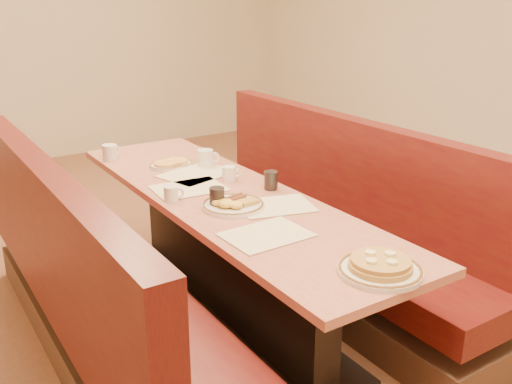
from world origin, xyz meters
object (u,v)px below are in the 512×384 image
diner_table (226,259)px  coffee_mug_a (229,173)px  pancake_plate (380,268)px  eggs_plate (233,204)px  coffee_mug_c (206,158)px  coffee_mug_d (110,152)px  booth_right (329,232)px  coffee_mug_b (172,193)px  booth_left (95,297)px  soda_tumbler_mid (271,180)px  soda_tumbler_near (217,198)px

diner_table → coffee_mug_a: size_ratio=22.92×
pancake_plate → eggs_plate: size_ratio=1.04×
coffee_mug_c → coffee_mug_d: bearing=158.1°
coffee_mug_d → booth_right: bearing=-67.0°
eggs_plate → coffee_mug_d: size_ratio=2.46×
pancake_plate → coffee_mug_c: bearing=85.6°
coffee_mug_a → coffee_mug_b: 0.43m
booth_left → soda_tumbler_mid: bearing=-3.9°
diner_table → soda_tumbler_near: bearing=-130.5°
soda_tumbler_near → soda_tumbler_mid: soda_tumbler_near is taller
pancake_plate → eggs_plate: 0.91m
pancake_plate → coffee_mug_c: size_ratio=2.44×
coffee_mug_a → soda_tumbler_near: size_ratio=1.05×
soda_tumbler_mid → coffee_mug_a: bearing=113.8°
diner_table → pancake_plate: pancake_plate is taller
diner_table → coffee_mug_c: size_ratio=18.97×
booth_right → booth_left: bearing=180.0°
booth_left → coffee_mug_c: booth_left is taller
booth_right → coffee_mug_b: 1.10m
diner_table → soda_tumbler_mid: 0.50m
booth_right → coffee_mug_d: size_ratio=19.90×
coffee_mug_a → booth_left: bearing=-153.7°
booth_left → coffee_mug_a: (0.87, 0.18, 0.43)m
coffee_mug_c → coffee_mug_d: size_ratio=1.05×
booth_left → booth_right: bearing=0.0°
booth_left → coffee_mug_b: bearing=6.9°
soda_tumbler_near → coffee_mug_a: bearing=51.4°
soda_tumbler_near → soda_tumbler_mid: bearing=12.8°
soda_tumbler_mid → pancake_plate: bearing=-101.5°
coffee_mug_b → coffee_mug_a: bearing=32.3°
soda_tumbler_near → booth_left: bearing=165.7°
coffee_mug_a → booth_right: bearing=-2.8°
eggs_plate → soda_tumbler_mid: bearing=22.7°
pancake_plate → coffee_mug_b: 1.20m
pancake_plate → coffee_mug_b: bearing=105.3°
diner_table → coffee_mug_d: bearing=106.0°
coffee_mug_b → coffee_mug_d: coffee_mug_d is taller
booth_left → booth_right: same height
diner_table → coffee_mug_b: coffee_mug_b is taller
coffee_mug_a → coffee_mug_d: bearing=132.4°
booth_right → soda_tumbler_mid: bearing=-172.1°
pancake_plate → coffee_mug_a: size_ratio=2.94×
eggs_plate → coffee_mug_b: coffee_mug_b is taller
booth_right → coffee_mug_b: size_ratio=24.52×
soda_tumbler_mid → booth_right: bearing=7.9°
coffee_mug_a → coffee_mug_b: size_ratio=1.07×
pancake_plate → coffee_mug_a: (0.10, 1.28, 0.02)m
coffee_mug_d → coffee_mug_a: bearing=-85.4°
booth_right → coffee_mug_a: 0.76m
diner_table → pancake_plate: bearing=-88.0°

